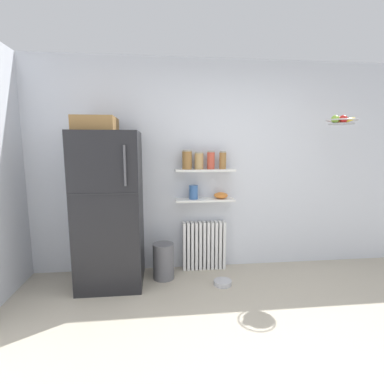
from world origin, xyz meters
name	(u,v)px	position (x,y,z in m)	size (l,w,h in m)	color
ground_plane	(240,339)	(0.00, 0.50, 0.00)	(7.04, 7.04, 0.00)	#B2A893
back_wall	(209,167)	(0.00, 2.05, 1.30)	(7.04, 0.10, 2.60)	silver
refrigerator	(109,207)	(-1.19, 1.66, 0.89)	(0.70, 0.72, 1.86)	black
radiator	(204,245)	(-0.08, 1.92, 0.31)	(0.54, 0.12, 0.61)	white
wall_shelf_lower	(205,200)	(-0.08, 1.89, 0.90)	(0.72, 0.22, 0.03)	white
wall_shelf_upper	(205,170)	(-0.08, 1.89, 1.27)	(0.72, 0.22, 0.03)	white
storage_jar_0	(187,160)	(-0.30, 1.89, 1.40)	(0.12, 0.12, 0.23)	olive
storage_jar_1	(199,161)	(-0.15, 1.89, 1.39)	(0.11, 0.11, 0.21)	tan
storage_jar_2	(211,160)	(-0.01, 1.89, 1.39)	(0.09, 0.09, 0.22)	#C64C38
storage_jar_3	(223,160)	(0.14, 1.89, 1.39)	(0.09, 0.09, 0.22)	olive
vase	(194,192)	(-0.22, 1.89, 1.00)	(0.11, 0.11, 0.17)	#38609E
shelf_bowl	(221,195)	(0.12, 1.89, 0.96)	(0.17, 0.17, 0.08)	orange
trash_bin	(164,261)	(-0.60, 1.69, 0.21)	(0.25, 0.25, 0.43)	slate
pet_food_bowl	(223,283)	(0.06, 1.45, 0.03)	(0.20, 0.20, 0.05)	#B7B7BC
hanging_fruit_basket	(341,120)	(1.40, 1.53, 1.84)	(0.34, 0.34, 0.10)	#B2B2B7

